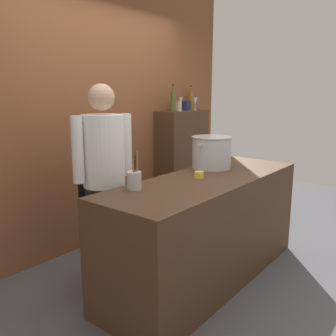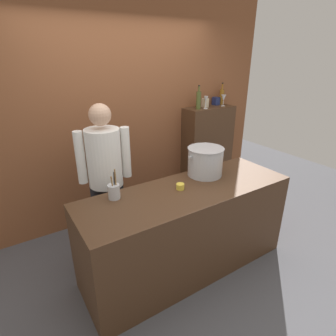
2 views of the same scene
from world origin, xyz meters
The scene contains 14 objects.
ground_plane centered at (0.00, 0.00, 0.00)m, with size 8.00×8.00×0.00m, color #4C4C51.
brick_back_panel centered at (0.00, 1.40, 1.50)m, with size 4.40×0.10×3.00m, color brown.
prep_counter centered at (0.00, 0.00, 0.45)m, with size 2.10×0.70×0.90m, color #472D1C.
bar_cabinet centered at (1.25, 1.19, 0.68)m, with size 0.76×0.32×1.37m, color #472D1C.
chef centered at (-0.56, 0.64, 0.96)m, with size 0.52×0.39×1.66m.
stockpot_large centered at (0.35, 0.18, 1.05)m, with size 0.43×0.37×0.29m.
utensil_crock centered at (-0.64, 0.21, 0.97)m, with size 0.10×0.10×0.28m.
butter_jar centered at (-0.06, 0.04, 0.93)m, with size 0.08×0.08×0.06m, color yellow.
wine_bottle_amber centered at (1.55, 1.26, 1.48)m, with size 0.07×0.07×0.32m.
wine_bottle_olive centered at (1.02, 1.16, 1.49)m, with size 0.07×0.07×0.32m.
wine_glass_tall centered at (1.12, 1.13, 1.49)m, with size 0.06×0.06×0.17m.
wine_glass_wide centered at (1.48, 1.15, 1.48)m, with size 0.07×0.07×0.16m.
spice_tin_navy centered at (1.45, 1.28, 1.42)m, with size 0.09×0.09×0.11m, color navy.
spice_tin_cream centered at (1.20, 1.22, 1.43)m, with size 0.07×0.07×0.12m, color beige.
Camera 1 is at (-2.46, -1.56, 1.59)m, focal length 38.31 mm.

